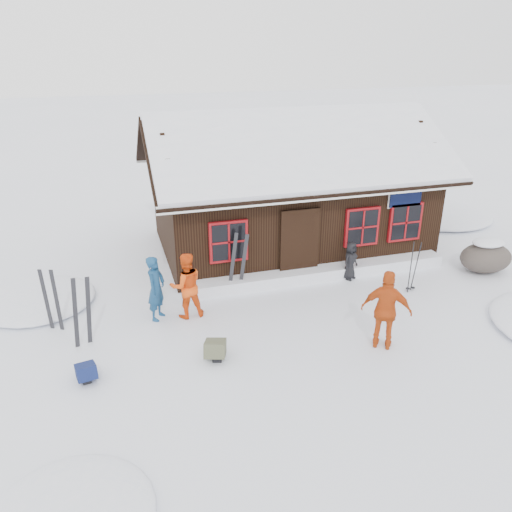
# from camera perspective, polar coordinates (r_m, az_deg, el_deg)

# --- Properties ---
(ground) EXTENTS (120.00, 120.00, 0.00)m
(ground) POSITION_cam_1_polar(r_m,az_deg,el_deg) (11.94, 5.02, -7.95)
(ground) COLOR white
(ground) RESTS_ON ground
(mountain_hut) EXTENTS (8.90, 6.09, 4.42)m
(mountain_hut) POSITION_cam_1_polar(r_m,az_deg,el_deg) (16.08, 3.70, 6.58)
(mountain_hut) COLOR black
(mountain_hut) RESTS_ON ground
(snow_drift) EXTENTS (7.60, 0.60, 0.35)m
(snow_drift) POSITION_cam_1_polar(r_m,az_deg,el_deg) (14.22, 7.36, -1.91)
(snow_drift) COLOR white
(snow_drift) RESTS_ON ground
(snow_mounds) EXTENTS (20.60, 13.20, 0.48)m
(snow_mounds) POSITION_cam_1_polar(r_m,az_deg,el_deg) (14.04, 8.52, -3.11)
(snow_mounds) COLOR white
(snow_mounds) RESTS_ON ground
(skier_teal) EXTENTS (0.64, 0.70, 1.61)m
(skier_teal) POSITION_cam_1_polar(r_m,az_deg,el_deg) (12.07, -11.35, -3.63)
(skier_teal) COLOR navy
(skier_teal) RESTS_ON ground
(skier_orange_left) EXTENTS (0.85, 0.68, 1.65)m
(skier_orange_left) POSITION_cam_1_polar(r_m,az_deg,el_deg) (12.03, -7.97, -3.37)
(skier_orange_left) COLOR #EB4B10
(skier_orange_left) RESTS_ON ground
(skier_orange_right) EXTENTS (1.13, 0.98, 1.82)m
(skier_orange_right) POSITION_cam_1_polar(r_m,az_deg,el_deg) (11.04, 14.67, -6.04)
(skier_orange_right) COLOR #C04613
(skier_orange_right) RESTS_ON ground
(skier_crouched) EXTENTS (0.64, 0.58, 1.10)m
(skier_crouched) POSITION_cam_1_polar(r_m,az_deg,el_deg) (14.18, 10.73, -0.53)
(skier_crouched) COLOR black
(skier_crouched) RESTS_ON ground
(boulder) EXTENTS (1.54, 1.16, 0.90)m
(boulder) POSITION_cam_1_polar(r_m,az_deg,el_deg) (15.90, 24.78, -0.06)
(boulder) COLOR #544943
(boulder) RESTS_ON ground
(ski_pair_left) EXTENTS (0.50, 0.15, 1.67)m
(ski_pair_left) POSITION_cam_1_polar(r_m,az_deg,el_deg) (11.48, -19.26, -6.15)
(ski_pair_left) COLOR black
(ski_pair_left) RESTS_ON ground
(ski_pair_mid) EXTENTS (0.36, 0.19, 1.57)m
(ski_pair_mid) POSITION_cam_1_polar(r_m,az_deg,el_deg) (12.34, -22.33, -4.77)
(ski_pair_mid) COLOR black
(ski_pair_mid) RESTS_ON ground
(ski_pair_right) EXTENTS (0.58, 0.24, 1.71)m
(ski_pair_right) POSITION_cam_1_polar(r_m,az_deg,el_deg) (13.13, -2.07, -0.88)
(ski_pair_right) COLOR black
(ski_pair_right) RESTS_ON ground
(ski_poles) EXTENTS (0.26, 0.13, 1.45)m
(ski_poles) POSITION_cam_1_polar(r_m,az_deg,el_deg) (13.82, 17.52, -1.28)
(ski_poles) COLOR black
(ski_poles) RESTS_ON ground
(backpack_blue) EXTENTS (0.46, 0.56, 0.27)m
(backpack_blue) POSITION_cam_1_polar(r_m,az_deg,el_deg) (10.65, -18.80, -12.67)
(backpack_blue) COLOR #111D4C
(backpack_blue) RESTS_ON ground
(backpack_olive) EXTENTS (0.59, 0.68, 0.31)m
(backpack_olive) POSITION_cam_1_polar(r_m,az_deg,el_deg) (10.75, -4.66, -10.82)
(backpack_olive) COLOR #4F513A
(backpack_olive) RESTS_ON ground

